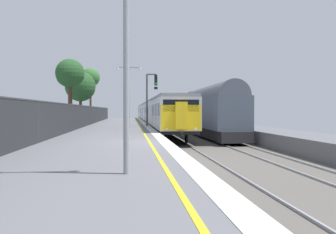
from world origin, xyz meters
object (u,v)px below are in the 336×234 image
Objects in this scene: freight_train_adjacent_track at (185,110)px; background_tree_centre at (81,87)px; background_tree_right at (69,75)px; platform_lamp_near at (126,43)px; platform_lamp_mid at (129,91)px; commuter_train_at_platform at (151,112)px; background_tree_left at (90,78)px; signal_gantry at (150,93)px.

freight_train_adjacent_track is 13.98m from background_tree_centre.
background_tree_right is at bearing -88.23° from background_tree_centre.
freight_train_adjacent_track is 38.77m from platform_lamp_near.
background_tree_centre reaches higher than platform_lamp_mid.
commuter_train_at_platform is at bearing 64.77° from background_tree_right.
background_tree_centre is at bearing -92.17° from background_tree_left.
background_tree_centre is (-6.16, 36.62, 1.36)m from platform_lamp_near.
platform_lamp_mid is 9.01m from background_tree_right.
background_tree_left is (-13.29, 6.96, 4.81)m from freight_train_adjacent_track.
platform_lamp_near is at bearing -77.60° from background_tree_right.
platform_lamp_mid reaches higher than commuter_train_at_platform.
freight_train_adjacent_track is 15.75m from background_tree_left.
platform_lamp_near is (-7.44, -38.02, 1.53)m from freight_train_adjacent_track.
background_tree_right reaches higher than background_tree_centre.
platform_lamp_near is (-1.96, -24.74, -0.03)m from signal_gantry.
background_tree_right is (-7.82, 1.89, 1.89)m from signal_gantry.
signal_gantry is 0.96× the size of platform_lamp_near.
commuter_train_at_platform is 9.24m from freight_train_adjacent_track.
background_tree_right is at bearing -90.02° from background_tree_left.
signal_gantry is 0.76× the size of background_tree_right.
platform_lamp_near is at bearing -90.00° from platform_lamp_mid.
platform_lamp_mid is 17.72m from background_tree_centre.
freight_train_adjacent_track is 17.85m from background_tree_right.
background_tree_left is at bearing 89.98° from background_tree_right.
background_tree_centre is (-6.16, 16.55, 1.40)m from platform_lamp_mid.
commuter_train_at_platform is at bearing 115.68° from freight_train_adjacent_track.
platform_lamp_near reaches higher than freight_train_adjacent_track.
background_tree_left reaches higher than signal_gantry.
background_tree_right is (0.31, -9.99, 0.57)m from background_tree_centre.
background_tree_left is at bearing 103.21° from platform_lamp_mid.
background_tree_left is at bearing 111.10° from signal_gantry.
freight_train_adjacent_track is 19.49m from platform_lamp_mid.
signal_gantry is at bearing -93.90° from commuter_train_at_platform.
platform_lamp_near reaches higher than signal_gantry.
background_tree_centre is at bearing -174.12° from freight_train_adjacent_track.
signal_gantry is (-1.47, -21.61, 1.86)m from commuter_train_at_platform.
background_tree_left is (-7.81, 20.24, 3.25)m from signal_gantry.
background_tree_right reaches higher than platform_lamp_near.
commuter_train_at_platform is 12.90× the size of signal_gantry.
background_tree_left is 1.20× the size of background_tree_right.
commuter_train_at_platform is 9.93× the size of background_tree_centre.
freight_train_adjacent_track is 8.96× the size of platform_lamp_near.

